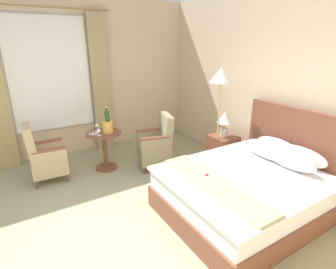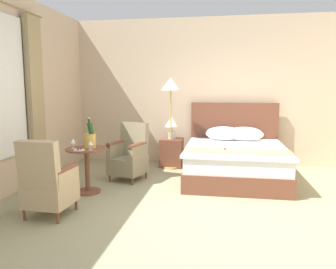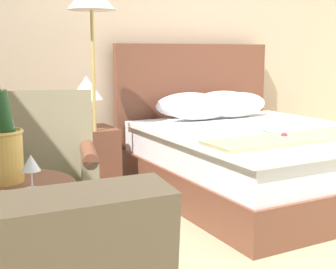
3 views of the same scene
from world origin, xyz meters
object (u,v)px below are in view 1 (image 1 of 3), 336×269
side_table_round (105,147)px  armchair_by_window (157,145)px  snack_plate (93,133)px  armchair_facing_bed (44,156)px  wine_glass_near_edge (99,130)px  bedside_lamp (225,120)px  champagne_bucket (108,125)px  floor_lamp_brass (221,83)px  nightstand (223,151)px  bed (250,187)px  wine_glass_near_bucket (97,125)px

side_table_round → armchair_by_window: size_ratio=0.69×
snack_plate → armchair_facing_bed: size_ratio=0.17×
side_table_round → wine_glass_near_edge: (0.11, -0.11, 0.37)m
snack_plate → armchair_by_window: (0.46, 0.99, -0.27)m
bedside_lamp → champagne_bucket: champagne_bucket is taller
snack_plate → wine_glass_near_edge: bearing=20.1°
champagne_bucket → armchair_facing_bed: champagne_bucket is taller
side_table_round → wine_glass_near_edge: wine_glass_near_edge is taller
champagne_bucket → snack_plate: size_ratio=2.87×
floor_lamp_brass → snack_plate: 2.32m
nightstand → armchair_by_window: armchair_by_window is taller
bedside_lamp → snack_plate: size_ratio=2.73×
bed → bedside_lamp: bed is taller
nightstand → wine_glass_near_bucket: wine_glass_near_bucket is taller
side_table_round → armchair_by_window: 0.92m
bed → floor_lamp_brass: size_ratio=1.17×
floor_lamp_brass → armchair_by_window: (-0.59, -0.90, -1.12)m
nightstand → side_table_round: side_table_round is taller
armchair_facing_bed → bedside_lamp: bearing=69.1°
floor_lamp_brass → armchair_facing_bed: floor_lamp_brass is taller
side_table_round → armchair_by_window: armchair_by_window is taller
armchair_facing_bed → snack_plate: bearing=86.1°
wine_glass_near_edge → armchair_by_window: size_ratio=0.15×
bedside_lamp → side_table_round: bearing=-118.0°
side_table_round → wine_glass_near_bucket: size_ratio=4.58×
armchair_facing_bed → wine_glass_near_edge: bearing=76.7°
wine_glass_near_edge → armchair_facing_bed: bearing=-103.3°
floor_lamp_brass → side_table_round: bearing=-120.3°
champagne_bucket → snack_plate: bearing=-105.9°
bed → bedside_lamp: bearing=152.1°
bedside_lamp → snack_plate: bearing=-116.8°
nightstand → armchair_facing_bed: (-1.09, -2.86, 0.14)m
bed → floor_lamp_brass: floor_lamp_brass is taller
floor_lamp_brass → armchair_by_window: 1.55m
nightstand → snack_plate: bearing=-116.8°
armchair_facing_bed → wine_glass_near_bucket: bearing=95.7°
champagne_bucket → side_table_round: bearing=-113.1°
snack_plate → armchair_facing_bed: armchair_facing_bed is taller
bedside_lamp → side_table_round: size_ratio=0.65×
nightstand → wine_glass_near_edge: size_ratio=3.99×
armchair_by_window → armchair_facing_bed: 1.87m
side_table_round → wine_glass_near_bucket: 0.42m
floor_lamp_brass → armchair_by_window: bearing=-123.0°
floor_lamp_brass → wine_glass_near_edge: (-0.90, -1.84, -0.75)m
wine_glass_near_edge → champagne_bucket: bearing=113.7°
floor_lamp_brass → champagne_bucket: (-0.98, -1.65, -0.71)m
nightstand → armchair_facing_bed: bearing=-110.9°
wine_glass_near_edge → nightstand: bearing=66.0°
bedside_lamp → wine_glass_near_edge: bedside_lamp is taller
snack_plate → armchair_by_window: armchair_by_window is taller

